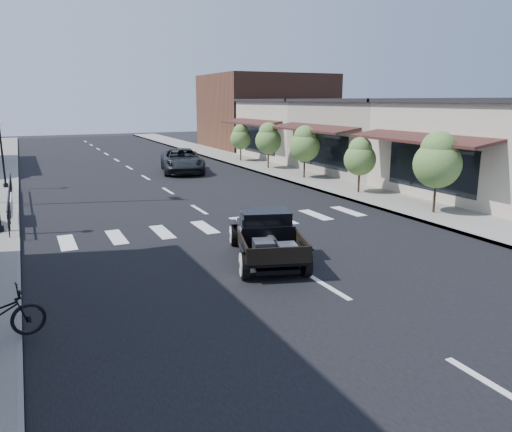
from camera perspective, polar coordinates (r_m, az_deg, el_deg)
name	(u,v)px	position (r m, az deg, el deg)	size (l,w,h in m)	color
ground	(273,255)	(15.29, 1.98, -4.43)	(120.00, 120.00, 0.00)	black
road	(154,183)	(29.12, -11.60, 3.76)	(14.00, 80.00, 0.02)	black
road_markings	(179,198)	(24.36, -8.79, 2.05)	(12.00, 60.00, 0.06)	silver
sidewalk_right	(285,173)	(32.14, 3.32, 4.98)	(3.00, 80.00, 0.15)	gray
storefront_near	(509,149)	(27.62, 26.90, 6.81)	(10.00, 9.00, 4.50)	beige
storefront_mid	(388,137)	(33.90, 14.85, 8.69)	(10.00, 9.00, 4.50)	#9C9483
storefront_far	(315,130)	(41.21, 6.75, 9.74)	(10.00, 9.00, 4.50)	#B8B19C
far_building_right	(266,112)	(50.15, 1.14, 11.84)	(11.00, 10.00, 7.00)	brown
railing	(10,197)	(23.32, -26.30, 1.97)	(0.08, 10.00, 1.00)	black
banner	(12,211)	(21.39, -26.09, 0.55)	(0.04, 2.20, 0.60)	silver
lamp_post_c	(2,152)	(29.11, -27.04, 6.48)	(0.36, 0.36, 3.63)	black
small_tree_a	(436,174)	(21.29, 19.93, 4.55)	(1.89, 1.89, 3.15)	#527736
small_tree_b	(360,166)	(25.12, 11.75, 5.63)	(1.57, 1.57, 2.61)	#527736
small_tree_c	(305,153)	(29.48, 5.57, 7.21)	(1.75, 1.75, 2.92)	#527736
small_tree_d	(268,146)	(33.64, 1.42, 7.98)	(1.75, 1.75, 2.91)	#527736
small_tree_e	(241,143)	(37.87, -1.77, 8.33)	(1.56, 1.56, 2.61)	#527736
hotrod_pickup	(266,236)	(14.54, 1.20, -2.28)	(2.02, 4.32, 1.50)	black
second_car	(182,161)	(32.86, -8.45, 6.25)	(2.53, 5.49, 1.53)	black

